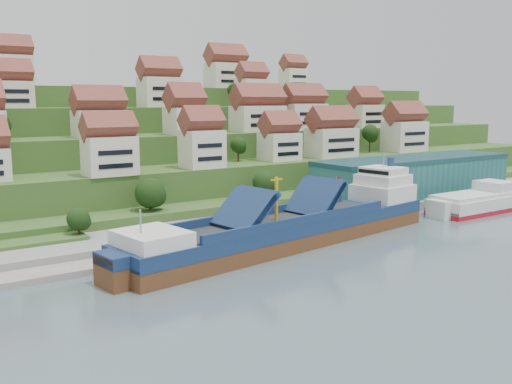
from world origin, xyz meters
TOP-DOWN VIEW (x-y plane):
  - ground at (0.00, 0.00)m, footprint 300.00×300.00m
  - quay at (20.00, 15.00)m, footprint 180.00×14.00m
  - hillside at (0.00, 103.55)m, footprint 260.00×128.00m
  - hillside_village at (0.01, 58.50)m, footprint 157.46×63.11m
  - hillside_trees at (-8.53, 44.80)m, footprint 136.90×61.85m
  - warehouse at (52.00, 17.00)m, footprint 60.00×15.00m
  - flagpole at (18.11, 10.00)m, footprint 1.28×0.16m
  - cargo_ship at (-0.91, -0.15)m, footprint 71.99×21.18m
  - second_ship at (54.95, -0.56)m, footprint 26.70×9.97m

SIDE VIEW (x-z plane):
  - ground at x=0.00m, z-range 0.00..0.00m
  - quay at x=20.00m, z-range 0.00..2.20m
  - second_ship at x=54.95m, z-range -1.53..6.20m
  - cargo_ship at x=-0.91m, z-range -4.79..10.90m
  - flagpole at x=18.11m, z-range 2.88..10.88m
  - warehouse at x=52.00m, z-range 2.20..12.20m
  - hillside at x=0.00m, z-range -4.84..26.16m
  - hillside_trees at x=-8.53m, z-range 1.39..31.99m
  - hillside_village at x=0.01m, z-range 9.14..37.64m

